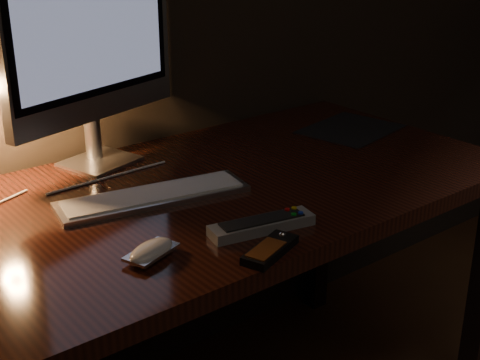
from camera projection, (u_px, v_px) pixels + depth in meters
desk at (175, 232)px, 1.62m from camera, size 1.60×0.75×0.75m
monitor at (91, 36)px, 1.57m from camera, size 0.50×0.19×0.54m
keyboard at (153, 196)px, 1.48m from camera, size 0.44×0.20×0.02m
mousepad at (351, 129)px, 1.95m from camera, size 0.31×0.27×0.00m
mouse at (151, 253)px, 1.23m from camera, size 0.12×0.09×0.02m
media_remote at (270, 249)px, 1.24m from camera, size 0.14×0.09×0.03m
tv_remote at (262, 225)px, 1.33m from camera, size 0.23×0.10×0.03m
cable at (44, 198)px, 1.48m from camera, size 0.66×0.13×0.01m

